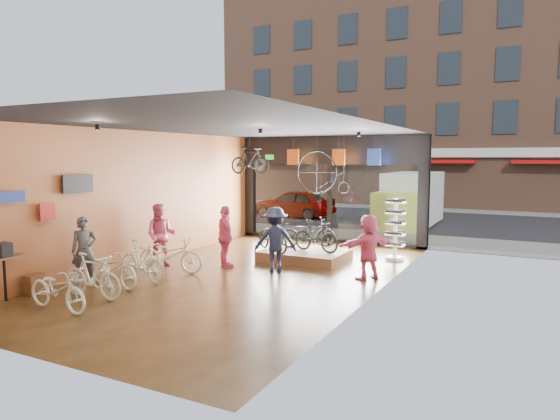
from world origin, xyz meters
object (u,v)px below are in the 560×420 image
Objects in this scene: customer_3 at (275,240)px; box_truck at (408,200)px; floor_bike_1 at (92,276)px; customer_1 at (161,235)px; sunglasses_rack at (395,229)px; floor_bike_4 at (171,255)px; display_bike_mid at (316,236)px; hung_bike at (250,161)px; floor_bike_3 at (142,261)px; customer_0 at (84,251)px; customer_2 at (225,237)px; display_bike_left at (273,236)px; customer_5 at (368,247)px; penny_farthing at (325,174)px; street_car at (294,203)px; display_platform at (305,255)px; display_bike_right at (308,233)px; floor_bike_2 at (113,268)px; floor_bike_0 at (58,289)px.

box_truck is at bearing -128.67° from customer_3.
customer_1 is (-0.85, 3.24, 0.39)m from floor_bike_1.
sunglasses_rack is at bearing 7.06° from customer_1.
display_bike_mid is at bearing -55.23° from floor_bike_4.
hung_bike reaches higher than customer_3.
floor_bike_3 is 1.04× the size of customer_0.
customer_1 is 1.85m from customer_2.
customer_3 is (0.72, -1.23, 0.13)m from display_bike_left.
floor_bike_3 is 5.00m from display_bike_mid.
box_truck is 10.32m from customer_3.
display_bike_left reaches higher than floor_bike_4.
customer_5 is at bearing -82.18° from floor_bike_4.
floor_bike_1 is 1.44m from customer_0.
street_car is at bearing 122.18° from penny_farthing.
floor_bike_4 is at bearing 12.45° from customer_0.
floor_bike_4 is 2.18m from customer_0.
customer_3 is at bearing -92.51° from display_platform.
customer_3 reaches higher than customer_0.
customer_1 is (-3.29, -2.50, 0.73)m from display_platform.
display_bike_left is 1.23m from display_bike_right.
display_bike_left is 3.75m from hung_bike.
display_bike_left is (1.98, 4.32, 0.28)m from floor_bike_2.
customer_3 is at bearing -116.31° from display_bike_left.
customer_0 is (-1.14, 0.81, 0.32)m from floor_bike_1.
customer_5 is at bearing -82.85° from box_truck.
customer_1 is at bearing -18.57° from customer_3.
customer_1 is 6.81m from sunglasses_rack.
display_bike_left is 1.26m from display_bike_mid.
display_platform is 1.34× the size of penny_farthing.
sunglasses_rack is 3.12m from penny_farthing.
floor_bike_1 is at bearing 165.39° from display_bike_mid.
customer_5 reaches higher than floor_bike_1.
customer_5 reaches higher than floor_bike_4.
display_bike_right is 6.45m from customer_0.
customer_1 reaches higher than display_platform.
floor_bike_3 is (2.37, -13.64, -0.20)m from street_car.
floor_bike_0 is 0.95m from floor_bike_1.
display_bike_mid is (3.16, 4.76, 0.30)m from floor_bike_2.
floor_bike_0 is 2.56m from floor_bike_3.
customer_0 is at bearing -125.96° from display_platform.
floor_bike_0 is 7.18m from display_bike_mid.
display_bike_mid reaches higher than floor_bike_1.
box_truck is 8.61m from display_bike_mid.
floor_bike_2 is (-3.89, -13.34, -0.72)m from box_truck.
box_truck is 15.61m from floor_bike_0.
street_car is 12.23m from customer_3.
floor_bike_3 is 1.07m from floor_bike_4.
floor_bike_0 is 0.93× the size of penny_farthing.
street_car reaches higher than display_bike_left.
customer_1 reaches higher than floor_bike_2.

